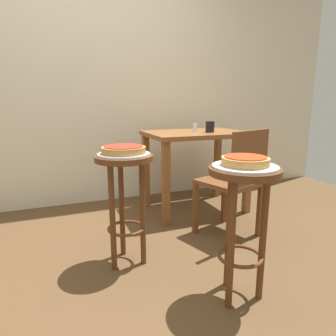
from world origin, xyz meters
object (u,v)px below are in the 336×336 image
Objects in this scene: pizza_middle at (124,150)px; condiment_shaker at (195,127)px; stool_middle at (125,186)px; pizza_foreground at (245,161)px; serving_plate_middle at (124,154)px; wooden_chair at (236,180)px; serving_plate_foreground at (245,167)px; cup_near_edge at (210,127)px; dining_table at (196,146)px; stool_foreground at (243,205)px.

condiment_shaker reaches higher than pizza_middle.
pizza_foreground is at bearing -50.31° from stool_middle.
pizza_foreground is 0.87× the size of pizza_middle.
serving_plate_middle is 0.38× the size of wooden_chair.
stool_middle is 2.67× the size of pizza_middle.
pizza_foreground reaches higher than serving_plate_foreground.
pizza_middle is at bearing 129.69° from serving_plate_foreground.
cup_near_edge is 0.12× the size of wooden_chair.
stool_middle is (-0.48, 0.58, -0.20)m from serving_plate_foreground.
serving_plate_middle is at bearing 129.69° from pizza_foreground.
stool_middle is 1.17m from dining_table.
serving_plate_foreground is (0.00, -0.00, 0.20)m from stool_foreground.
pizza_foreground is (0.00, -0.00, 0.23)m from stool_foreground.
stool_foreground is 2.21× the size of serving_plate_foreground.
stool_middle is at bearing 129.69° from serving_plate_foreground.
serving_plate_foreground is at bearing -26.57° from stool_foreground.
serving_plate_middle is (0.00, 0.00, 0.20)m from stool_middle.
condiment_shaker is (0.42, 1.38, 0.28)m from stool_foreground.
dining_table is at bearing 73.13° from pizza_foreground.
pizza_foreground is at bearing 0.00° from serving_plate_foreground.
serving_plate_foreground is at bearing 0.00° from pizza_foreground.
stool_middle is at bearing -175.75° from wooden_chair.
pizza_middle is at bearing -145.86° from cup_near_edge.
pizza_middle is at bearing 0.00° from stool_middle.
stool_foreground is 7.11× the size of cup_near_edge.
stool_middle is 0.88m from wooden_chair.
condiment_shaker is at bearing 41.92° from stool_middle.
serving_plate_middle is 4.29× the size of condiment_shaker.
pizza_middle is at bearing -138.08° from condiment_shaker.
dining_table is 0.23m from cup_near_edge.
dining_table is (0.88, 0.76, 0.11)m from stool_middle.
pizza_foreground is at bearing -121.98° from wooden_chair.
cup_near_edge is at bearing 34.14° from serving_plate_middle.
wooden_chair reaches higher than dining_table.
serving_plate_middle is at bearing -145.86° from cup_near_edge.
stool_foreground is at bearing -106.87° from dining_table.
condiment_shaker reaches higher than dining_table.
wooden_chair is at bearing 58.02° from stool_foreground.
stool_foreground is 2.67× the size of pizza_middle.
serving_plate_foreground and serving_plate_middle have the same top height.
serving_plate_foreground is 0.75m from serving_plate_middle.
pizza_middle is at bearing 180.00° from serving_plate_middle.
cup_near_edge is 0.16m from condiment_shaker.
stool_foreground is 0.77m from serving_plate_middle.
condiment_shaker is (0.42, 1.38, 0.08)m from serving_plate_foreground.
cup_near_edge reaches higher than serving_plate_middle.
stool_foreground is 0.75m from stool_middle.
cup_near_edge is (0.50, 1.24, 0.06)m from pizza_foreground.
pizza_foreground is at bearing -106.91° from condiment_shaker.
pizza_foreground and pizza_middle have the same top height.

